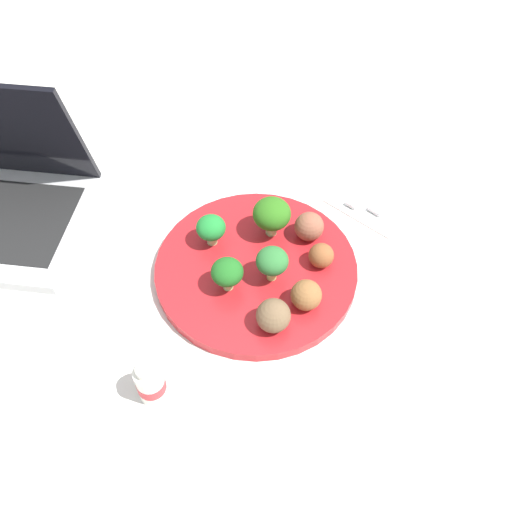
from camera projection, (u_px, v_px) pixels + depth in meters
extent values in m
plane|color=silver|center=(256.00, 272.00, 0.76)|extent=(4.00, 4.00, 0.00)
cylinder|color=red|center=(256.00, 269.00, 0.76)|extent=(0.28, 0.28, 0.02)
cylinder|color=#ABCE6D|center=(271.00, 273.00, 0.73)|extent=(0.01, 0.01, 0.02)
ellipsoid|color=#2D6D32|center=(272.00, 261.00, 0.71)|extent=(0.04, 0.04, 0.03)
cylinder|color=#A3D17B|center=(226.00, 281.00, 0.72)|extent=(0.01, 0.01, 0.02)
ellipsoid|color=#1F6320|center=(225.00, 270.00, 0.70)|extent=(0.04, 0.04, 0.03)
cylinder|color=#99C477|center=(271.00, 228.00, 0.78)|extent=(0.02, 0.02, 0.02)
ellipsoid|color=#2C6719|center=(272.00, 214.00, 0.76)|extent=(0.05, 0.05, 0.04)
cylinder|color=#A1BF78|center=(212.00, 239.00, 0.77)|extent=(0.01, 0.01, 0.02)
ellipsoid|color=#207D30|center=(211.00, 228.00, 0.75)|extent=(0.04, 0.04, 0.03)
sphere|color=brown|center=(273.00, 316.00, 0.67)|extent=(0.04, 0.04, 0.04)
sphere|color=brown|center=(308.00, 294.00, 0.69)|extent=(0.04, 0.04, 0.04)
sphere|color=brown|center=(309.00, 227.00, 0.77)|extent=(0.04, 0.04, 0.04)
sphere|color=brown|center=(321.00, 256.00, 0.74)|extent=(0.03, 0.03, 0.03)
cube|color=white|center=(385.00, 189.00, 0.86)|extent=(0.18, 0.13, 0.01)
cube|color=silver|center=(401.00, 187.00, 0.86)|extent=(0.09, 0.01, 0.01)
cube|color=silver|center=(379.00, 207.00, 0.83)|extent=(0.03, 0.02, 0.01)
cube|color=white|center=(386.00, 173.00, 0.88)|extent=(0.09, 0.02, 0.01)
cube|color=silver|center=(360.00, 196.00, 0.84)|extent=(0.06, 0.02, 0.01)
cylinder|color=white|center=(151.00, 383.00, 0.63)|extent=(0.03, 0.03, 0.06)
cylinder|color=red|center=(151.00, 384.00, 0.63)|extent=(0.03, 0.03, 0.02)
cylinder|color=silver|center=(146.00, 370.00, 0.60)|extent=(0.02, 0.02, 0.01)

